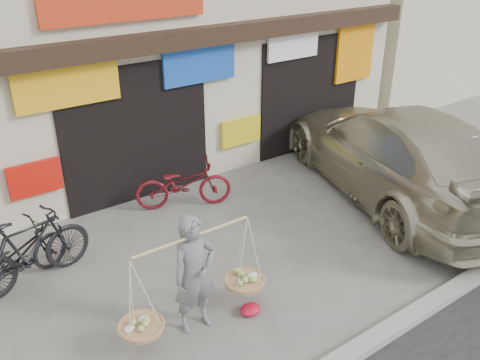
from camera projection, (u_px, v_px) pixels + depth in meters
ground at (244, 283)px, 7.78m from camera, size 70.00×70.00×0.00m
shophouse_block at (70, 3)px, 10.93m from camera, size 14.00×6.32×7.00m
street_vendor at (195, 278)px, 6.61m from camera, size 2.16×0.57×1.70m
bike_0 at (14, 260)px, 7.51m from camera, size 1.92×1.26×0.95m
bike_1 at (30, 250)px, 7.56m from camera, size 1.99×0.89×1.16m
bike_2 at (183, 184)px, 9.74m from camera, size 1.94×1.33×0.97m
suv at (397, 152)px, 10.09m from camera, size 4.25×6.69×1.81m
red_bag at (250, 309)px, 7.14m from camera, size 0.31×0.25×0.14m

